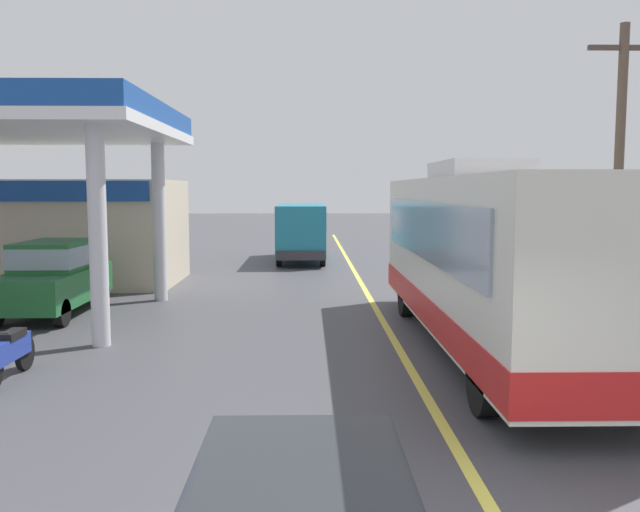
{
  "coord_description": "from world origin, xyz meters",
  "views": [
    {
      "loc": [
        -1.79,
        -4.86,
        3.11
      ],
      "look_at": [
        -1.5,
        10.0,
        1.6
      ],
      "focal_mm": 37.06,
      "sensor_mm": 36.0,
      "label": 1
    }
  ],
  "objects_px": {
    "coach_bus_main": "(489,261)",
    "pedestrian_by_shop": "(48,270)",
    "car_at_pump": "(54,274)",
    "minibus_opposing_lane": "(301,227)",
    "motorcycle_parked_forecourt": "(9,353)"
  },
  "relations": [
    {
      "from": "coach_bus_main",
      "to": "pedestrian_by_shop",
      "type": "xyz_separation_m",
      "value": [
        -10.56,
        5.15,
        -0.79
      ]
    },
    {
      "from": "coach_bus_main",
      "to": "minibus_opposing_lane",
      "type": "bearing_deg",
      "value": 103.48
    },
    {
      "from": "coach_bus_main",
      "to": "motorcycle_parked_forecourt",
      "type": "bearing_deg",
      "value": -166.4
    },
    {
      "from": "minibus_opposing_lane",
      "to": "motorcycle_parked_forecourt",
      "type": "distance_m",
      "value": 18.48
    },
    {
      "from": "coach_bus_main",
      "to": "pedestrian_by_shop",
      "type": "distance_m",
      "value": 11.78
    },
    {
      "from": "coach_bus_main",
      "to": "minibus_opposing_lane",
      "type": "height_order",
      "value": "coach_bus_main"
    },
    {
      "from": "car_at_pump",
      "to": "pedestrian_by_shop",
      "type": "bearing_deg",
      "value": 116.41
    },
    {
      "from": "coach_bus_main",
      "to": "pedestrian_by_shop",
      "type": "height_order",
      "value": "coach_bus_main"
    },
    {
      "from": "car_at_pump",
      "to": "pedestrian_by_shop",
      "type": "distance_m",
      "value": 1.61
    },
    {
      "from": "pedestrian_by_shop",
      "to": "coach_bus_main",
      "type": "bearing_deg",
      "value": -26.0
    },
    {
      "from": "motorcycle_parked_forecourt",
      "to": "car_at_pump",
      "type": "bearing_deg",
      "value": 103.97
    },
    {
      "from": "pedestrian_by_shop",
      "to": "minibus_opposing_lane",
      "type": "bearing_deg",
      "value": 57.62
    },
    {
      "from": "motorcycle_parked_forecourt",
      "to": "pedestrian_by_shop",
      "type": "distance_m",
      "value": 7.52
    },
    {
      "from": "minibus_opposing_lane",
      "to": "pedestrian_by_shop",
      "type": "xyz_separation_m",
      "value": [
        -6.77,
        -10.67,
        -0.54
      ]
    },
    {
      "from": "coach_bus_main",
      "to": "motorcycle_parked_forecourt",
      "type": "relative_size",
      "value": 6.13
    }
  ]
}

